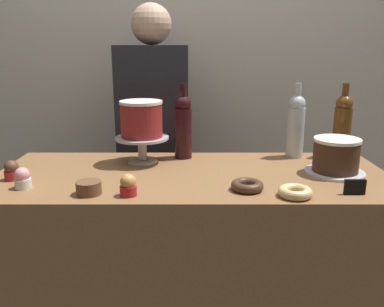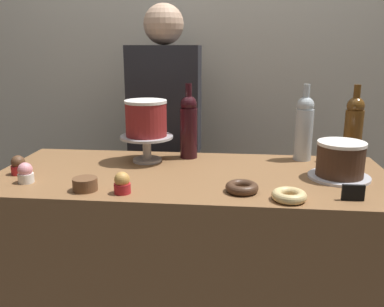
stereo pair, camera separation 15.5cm
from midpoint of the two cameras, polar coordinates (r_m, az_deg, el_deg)
back_wall at (r=2.39m, az=-1.91°, el=12.53°), size 6.00×0.05×2.60m
display_counter at (r=1.77m, az=-2.63°, el=-17.18°), size 1.52×0.64×0.92m
cake_stand_pedestal at (r=1.72m, az=-9.57°, el=1.16°), size 0.22×0.22×0.11m
white_layer_cake at (r=1.70m, az=-9.72°, el=4.78°), size 0.18×0.18×0.15m
silver_serving_platter at (r=1.64m, az=16.89°, el=-2.62°), size 0.23×0.23×0.01m
chocolate_round_cake at (r=1.62m, az=17.07°, el=-0.26°), size 0.18×0.18×0.13m
wine_bottle_amber at (r=1.87m, az=18.14°, el=3.83°), size 0.08×0.08×0.33m
wine_bottle_clear at (r=1.82m, az=12.00°, el=3.93°), size 0.08×0.08×0.33m
wine_bottle_dark_red at (r=1.77m, az=-3.78°, el=3.91°), size 0.08×0.08×0.33m
cupcake_strawberry at (r=1.55m, az=-25.38°, el=-3.24°), size 0.06×0.06×0.07m
cupcake_chocolate at (r=1.66m, az=-26.46°, el=-2.22°), size 0.06×0.06×0.07m
cupcake_caramel at (r=1.36m, az=-12.19°, el=-4.47°), size 0.06×0.06×0.07m
donut_chocolate at (r=1.39m, az=4.61°, el=-4.56°), size 0.11×0.11×0.03m
donut_glazed at (r=1.35m, az=11.12°, el=-5.37°), size 0.11×0.11×0.03m
cookie_stack at (r=1.41m, az=-17.37°, el=-4.67°), size 0.08×0.08×0.04m
price_sign_chalkboard at (r=1.42m, az=19.03°, el=-4.51°), size 0.07×0.01×0.05m
barista_figure at (r=2.16m, az=-7.37°, el=-0.20°), size 0.36×0.22×1.60m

